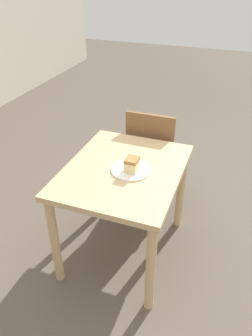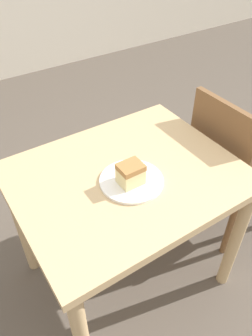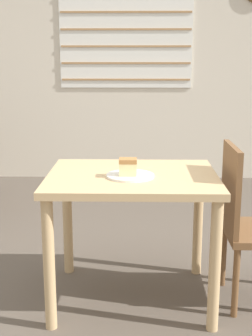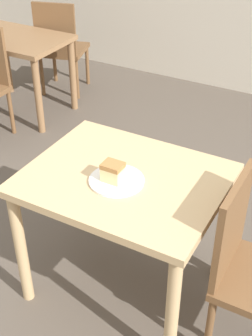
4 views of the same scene
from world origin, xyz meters
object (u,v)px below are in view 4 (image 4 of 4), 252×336
dining_table_far (18,51)px  cake_slice (113,172)px  plate (117,180)px  dining_table_near (124,196)px  chair_near_window (252,267)px  chair_far_opposite (61,45)px

dining_table_far → cake_slice: bearing=-39.1°
dining_table_far → plate: (1.85, -1.48, 0.18)m
dining_table_near → chair_near_window: chair_near_window is taller
chair_near_window → cake_slice: size_ratio=9.57×
dining_table_near → chair_far_opposite: 2.62m
plate → dining_table_near: bearing=78.5°
dining_table_near → cake_slice: (-0.02, -0.07, 0.18)m
dining_table_far → chair_near_window: (2.53, -1.44, -0.09)m
cake_slice → dining_table_far: bearing=140.9°
dining_table_far → cake_slice: size_ratio=9.23×
chair_near_window → dining_table_far: bearing=60.2°
chair_near_window → dining_table_near: bearing=88.7°
plate → cake_slice: 0.05m
dining_table_near → plate: 0.14m
chair_far_opposite → plate: chair_far_opposite is taller
chair_far_opposite → cake_slice: bearing=114.9°
plate → cake_slice: cake_slice is taller
dining_table_near → chair_far_opposite: (-1.77, 1.93, -0.14)m
dining_table_near → dining_table_far: bearing=142.5°
dining_table_near → cake_slice: size_ratio=9.82×
chair_near_window → plate: size_ratio=3.51×
dining_table_far → cake_slice: (1.84, -1.50, 0.23)m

